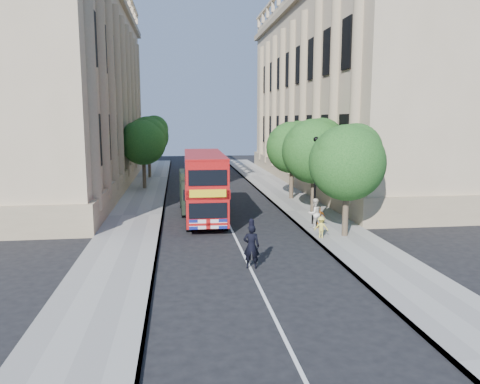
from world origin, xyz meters
name	(u,v)px	position (x,y,z in m)	size (l,w,h in m)	color
ground	(245,258)	(0.00, 0.00, 0.00)	(120.00, 120.00, 0.00)	black
pavement_right	(308,211)	(5.75, 10.00, 0.06)	(3.50, 80.00, 0.12)	gray
pavement_left	(136,216)	(-5.75, 10.00, 0.06)	(3.50, 80.00, 0.12)	gray
building_right	(351,90)	(13.80, 24.00, 9.00)	(12.00, 38.00, 18.00)	tan
building_left	(54,88)	(-13.80, 24.00, 9.00)	(12.00, 38.00, 18.00)	tan
tree_right_near	(348,158)	(5.84, 3.03, 4.25)	(4.00, 4.00, 6.08)	#473828
tree_right_mid	(315,148)	(5.84, 9.03, 4.45)	(4.20, 4.20, 6.37)	#473828
tree_right_far	(292,145)	(5.84, 15.03, 4.31)	(4.00, 4.00, 6.15)	#473828
tree_left_far	(144,140)	(-5.96, 22.03, 4.44)	(4.00, 4.00, 6.30)	#473828
tree_left_back	(149,134)	(-5.96, 30.03, 4.71)	(4.20, 4.20, 6.65)	#473828
lamp_post	(315,184)	(5.00, 6.00, 2.51)	(0.32, 0.32, 5.16)	black
double_decker_bus	(204,184)	(-1.37, 8.56, 2.27)	(2.50, 8.92, 4.10)	#A50B0B
box_van	(195,193)	(-1.85, 10.96, 1.35)	(2.08, 4.87, 2.76)	black
police_constable	(251,246)	(0.05, -1.42, 0.95)	(0.69, 0.45, 1.90)	black
woman_pedestrian	(315,213)	(4.67, 4.87, 0.98)	(0.84, 0.65, 1.72)	silver
child_a	(319,217)	(4.98, 4.95, 0.73)	(0.72, 0.30, 1.22)	#C86E23
child_b	(321,227)	(4.40, 2.71, 0.69)	(0.73, 0.42, 1.14)	#DCCC4B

